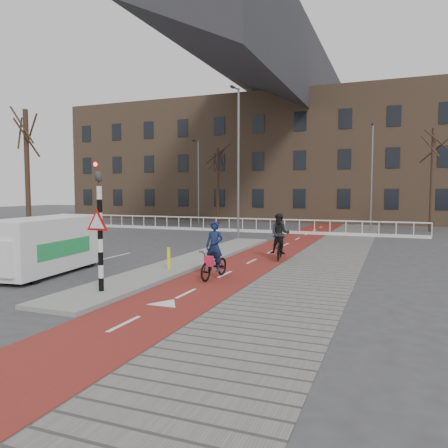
% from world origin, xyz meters
% --- Properties ---
extents(ground, '(120.00, 120.00, 0.00)m').
position_xyz_m(ground, '(0.00, 0.00, 0.00)').
color(ground, '#38383A').
rests_on(ground, ground).
extents(bike_lane, '(2.50, 60.00, 0.01)m').
position_xyz_m(bike_lane, '(1.50, 10.00, 0.01)').
color(bike_lane, maroon).
rests_on(bike_lane, ground).
extents(sidewalk, '(3.00, 60.00, 0.01)m').
position_xyz_m(sidewalk, '(4.30, 10.00, 0.01)').
color(sidewalk, slate).
rests_on(sidewalk, ground).
extents(curb_island, '(1.80, 16.00, 0.12)m').
position_xyz_m(curb_island, '(-0.70, 4.00, 0.06)').
color(curb_island, gray).
rests_on(curb_island, ground).
extents(traffic_signal, '(0.80, 0.80, 3.68)m').
position_xyz_m(traffic_signal, '(-0.60, -2.02, 1.99)').
color(traffic_signal, black).
rests_on(traffic_signal, curb_island).
extents(bollard, '(0.12, 0.12, 0.76)m').
position_xyz_m(bollard, '(-0.50, 1.67, 0.50)').
color(bollard, '#FCED0E').
rests_on(bollard, curb_island).
extents(cyclist_near, '(0.74, 1.83, 1.88)m').
position_xyz_m(cyclist_near, '(1.44, 1.22, 0.64)').
color(cyclist_near, black).
rests_on(cyclist_near, bike_lane).
extents(cyclist_far, '(0.90, 1.84, 1.92)m').
position_xyz_m(cyclist_far, '(2.45, 5.89, 0.80)').
color(cyclist_far, black).
rests_on(cyclist_far, bike_lane).
extents(van, '(2.31, 4.69, 1.94)m').
position_xyz_m(van, '(-4.40, -0.10, 1.02)').
color(van, white).
rests_on(van, ground).
extents(railing, '(28.00, 0.10, 0.99)m').
position_xyz_m(railing, '(-5.00, 17.00, 0.31)').
color(railing, silver).
rests_on(railing, ground).
extents(townhouse_row, '(46.00, 10.00, 15.90)m').
position_xyz_m(townhouse_row, '(-3.00, 32.00, 7.81)').
color(townhouse_row, '#7F6047').
rests_on(townhouse_row, ground).
extents(tree_left, '(0.28, 0.28, 7.32)m').
position_xyz_m(tree_left, '(-12.07, 6.79, 3.66)').
color(tree_left, black).
rests_on(tree_left, ground).
extents(tree_mid, '(0.28, 0.28, 6.58)m').
position_xyz_m(tree_mid, '(-7.51, 23.46, 3.29)').
color(tree_mid, black).
rests_on(tree_mid, ground).
extents(tree_right, '(0.27, 0.27, 7.23)m').
position_xyz_m(tree_right, '(9.28, 22.07, 3.62)').
color(tree_right, black).
rests_on(tree_right, ground).
extents(streetlight_near, '(0.12, 0.12, 8.68)m').
position_xyz_m(streetlight_near, '(-1.54, 11.97, 4.34)').
color(streetlight_near, slate).
rests_on(streetlight_near, ground).
extents(streetlight_left, '(0.12, 0.12, 7.20)m').
position_xyz_m(streetlight_left, '(-8.91, 22.51, 3.60)').
color(streetlight_left, slate).
rests_on(streetlight_left, ground).
extents(streetlight_right, '(0.12, 0.12, 7.62)m').
position_xyz_m(streetlight_right, '(5.30, 21.17, 3.81)').
color(streetlight_right, slate).
rests_on(streetlight_right, ground).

